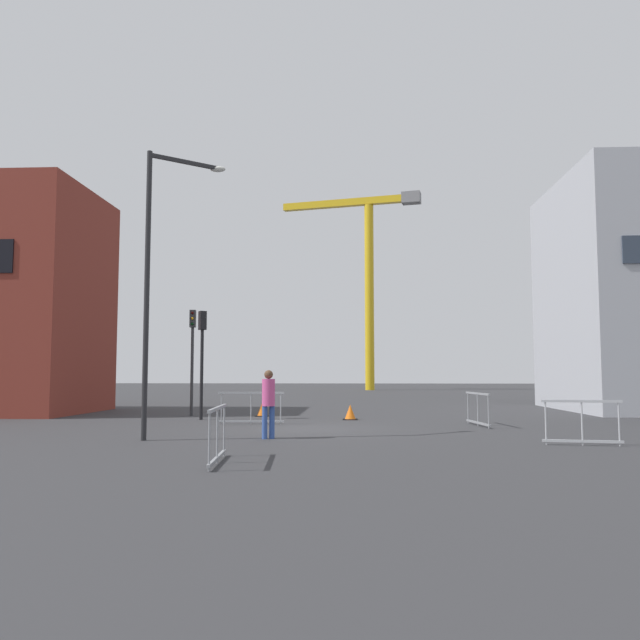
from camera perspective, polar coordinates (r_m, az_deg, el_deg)
The scene contains 12 objects.
ground at distance 20.19m, azimuth -0.82°, elevation -9.61°, with size 160.00×160.00×0.00m, color #333335.
construction_crane at distance 64.31m, azimuth 4.19°, elevation 5.26°, with size 13.97×4.27×19.36m.
streetlamp_tall at distance 17.58m, azimuth -14.17°, elevation 4.62°, with size 1.86×1.42×7.61m.
traffic_light_far at distance 26.47m, azimuth -11.25°, elevation -2.19°, with size 0.28×0.38×4.26m.
traffic_light_corner at distance 24.31m, azimuth -10.42°, elevation -2.33°, with size 0.35×0.39×4.02m.
pedestrian_walking at distance 17.13m, azimuth -4.59°, elevation -6.95°, with size 0.34×0.34×1.80m.
safety_barrier_right_run at distance 12.74m, azimuth -9.09°, elevation -9.92°, with size 0.23×2.28×1.08m.
safety_barrier_front at distance 16.80m, azimuth 22.21°, elevation -8.35°, with size 1.83×0.32×1.08m.
safety_barrier_left_run at distance 21.97m, azimuth -6.14°, elevation -7.71°, with size 2.24×0.08×1.08m.
safety_barrier_mid_span at distance 21.80m, azimuth 13.81°, elevation -7.62°, with size 0.36×2.30×1.08m.
traffic_cone_orange at distance 25.83m, azimuth -5.15°, elevation -7.95°, with size 0.53×0.53×0.54m.
traffic_cone_by_barrier at distance 23.97m, azimuth 2.70°, elevation -8.21°, with size 0.55×0.55×0.55m.
Camera 1 is at (1.34, -20.07, 1.75)m, focal length 36.10 mm.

